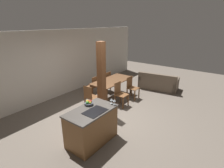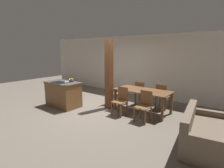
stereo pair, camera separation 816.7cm
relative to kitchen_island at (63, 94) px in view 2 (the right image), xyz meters
name	(u,v)px [view 2 (the right image)]	position (x,y,z in m)	size (l,w,h in m)	color
ground_plane	(95,109)	(1.17, 0.47, -0.46)	(16.00, 16.00, 0.00)	#665B51
wall_back	(136,66)	(1.17, 3.20, 0.89)	(11.20, 0.08, 2.70)	silver
kitchen_island	(63,94)	(0.00, 0.00, 0.00)	(1.31, 0.76, 0.92)	brown
fruit_bowl	(71,80)	(0.18, 0.24, 0.51)	(0.23, 0.23, 0.12)	#383D47
wine_glass_near	(65,81)	(0.57, -0.30, 0.58)	(0.08, 0.08, 0.16)	silver
wine_glass_middle	(68,81)	(0.57, -0.21, 0.58)	(0.08, 0.08, 0.16)	silver
dining_table	(142,93)	(2.59, 1.27, 0.19)	(1.85, 0.87, 0.75)	brown
dining_chair_near_left	(121,100)	(2.18, 0.60, 0.01)	(0.40, 0.40, 0.90)	brown
dining_chair_near_right	(144,105)	(3.01, 0.60, 0.01)	(0.40, 0.40, 0.90)	brown
dining_chair_far_left	(141,93)	(2.18, 1.93, 0.01)	(0.40, 0.40, 0.90)	brown
dining_chair_far_right	(162,96)	(3.01, 1.93, 0.01)	(0.40, 0.40, 0.90)	brown
dining_chair_head_end	(112,92)	(1.29, 1.27, 0.01)	(0.40, 0.40, 0.90)	brown
couch	(204,134)	(4.70, 0.16, -0.19)	(1.11, 1.83, 0.79)	brown
timber_post	(109,75)	(1.47, 0.88, 0.74)	(0.22, 0.22, 2.40)	brown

